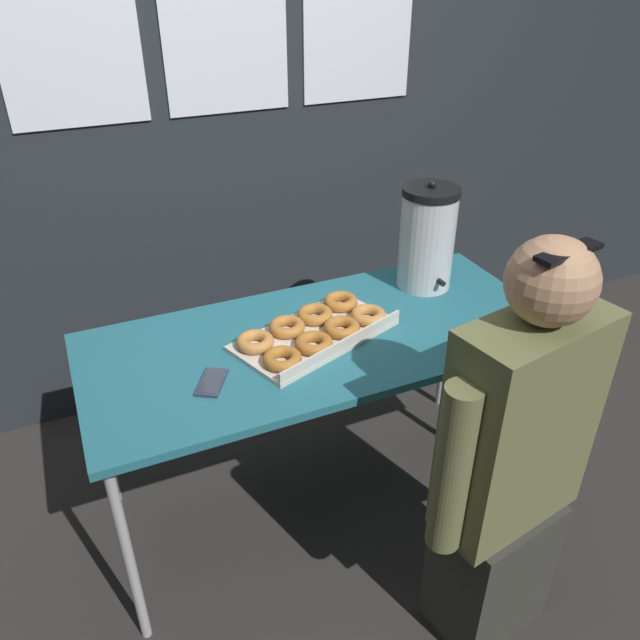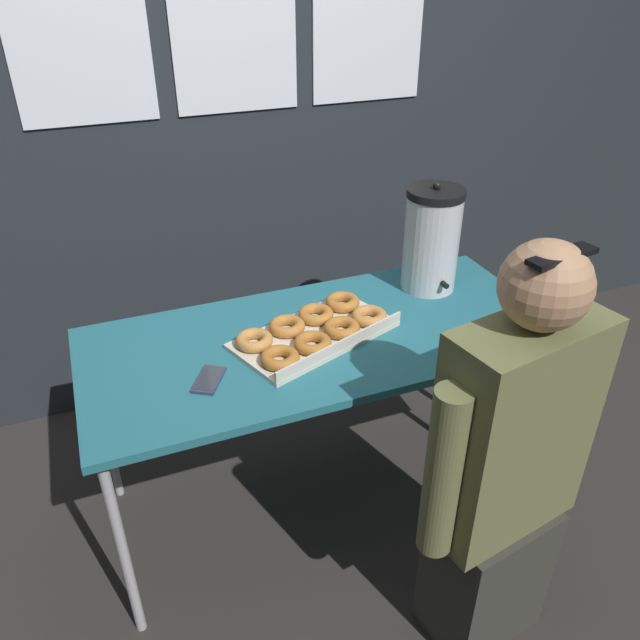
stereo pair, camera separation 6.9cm
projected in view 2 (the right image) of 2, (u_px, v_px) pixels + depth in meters
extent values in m
plane|color=#2D2B28|center=(322.00, 495.00, 2.48)|extent=(12.00, 12.00, 0.00)
cube|color=#23282D|center=(237.00, 123.00, 2.60)|extent=(6.00, 0.10, 2.47)
cube|color=white|center=(76.00, 25.00, 2.18)|extent=(0.49, 0.01, 0.68)
cube|color=white|center=(234.00, 19.00, 2.35)|extent=(0.49, 0.01, 0.68)
cube|color=white|center=(369.00, 14.00, 2.53)|extent=(0.49, 0.01, 0.68)
cube|color=#236675|center=(322.00, 338.00, 2.09)|extent=(1.58, 0.70, 0.03)
cylinder|color=#ADADB2|center=(123.00, 552.00, 1.81)|extent=(0.03, 0.03, 0.73)
cylinder|color=#ADADB2|center=(542.00, 426.00, 2.28)|extent=(0.03, 0.03, 0.73)
cylinder|color=#ADADB2|center=(104.00, 423.00, 2.30)|extent=(0.03, 0.03, 0.73)
cylinder|color=#ADADB2|center=(452.00, 341.00, 2.77)|extent=(0.03, 0.03, 0.73)
cube|color=beige|center=(314.00, 334.00, 2.07)|extent=(0.60, 0.44, 0.02)
cube|color=beige|center=(342.00, 345.00, 1.97)|extent=(0.51, 0.19, 0.04)
torus|color=#AD6A28|center=(280.00, 358.00, 1.91)|extent=(0.13, 0.13, 0.04)
torus|color=#AD6B28|center=(313.00, 343.00, 1.98)|extent=(0.17, 0.17, 0.04)
torus|color=#AE6C2A|center=(342.00, 328.00, 2.06)|extent=(0.16, 0.16, 0.04)
torus|color=#C3813E|center=(369.00, 316.00, 2.12)|extent=(0.17, 0.17, 0.04)
torus|color=#C58340|center=(254.00, 341.00, 1.99)|extent=(0.14, 0.14, 0.04)
torus|color=#B67331|center=(287.00, 326.00, 2.07)|extent=(0.17, 0.17, 0.04)
torus|color=#B4722F|center=(316.00, 314.00, 2.13)|extent=(0.13, 0.13, 0.04)
torus|color=#B16E2C|center=(342.00, 302.00, 2.21)|extent=(0.14, 0.14, 0.04)
cylinder|color=silver|center=(431.00, 243.00, 2.29)|extent=(0.20, 0.20, 0.36)
cylinder|color=black|center=(436.00, 193.00, 2.19)|extent=(0.21, 0.21, 0.03)
sphere|color=black|center=(437.00, 186.00, 2.17)|extent=(0.03, 0.03, 0.03)
cylinder|color=black|center=(443.00, 284.00, 2.26)|extent=(0.02, 0.05, 0.02)
cube|color=#2D334C|center=(209.00, 380.00, 1.86)|extent=(0.13, 0.15, 0.01)
cube|color=#2D333D|center=(209.00, 378.00, 1.86)|extent=(0.11, 0.13, 0.00)
cube|color=#33332D|center=(485.00, 569.00, 1.90)|extent=(0.37, 0.29, 0.48)
cube|color=#60663D|center=(515.00, 430.00, 1.61)|extent=(0.45, 0.26, 0.64)
sphere|color=tan|center=(545.00, 285.00, 1.39)|extent=(0.21, 0.21, 0.21)
cube|color=black|center=(562.00, 256.00, 1.33)|extent=(0.19, 0.08, 0.01)
cylinder|color=#60663D|center=(574.00, 409.00, 1.74)|extent=(0.09, 0.09, 0.51)
cylinder|color=#60663D|center=(443.00, 474.00, 1.52)|extent=(0.09, 0.09, 0.51)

